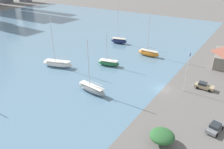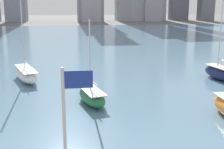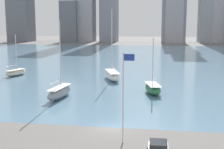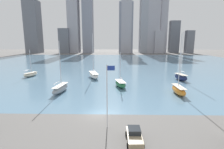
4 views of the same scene
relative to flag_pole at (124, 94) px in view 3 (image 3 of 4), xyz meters
The scene contains 7 objects.
ground_plane 7.42m from the flag_pole, 113.49° to the left, with size 500.00×500.00×0.00m, color #605E5B.
harbor_water 74.92m from the flag_pole, 91.57° to the left, with size 180.00×140.00×0.00m.
flag_pole is the anchor object (origin of this frame).
sailboat_cream 49.84m from the flag_pole, 128.57° to the left, with size 4.14×6.98×10.06m.
sailboat_green 24.81m from the flag_pole, 83.85° to the left, with size 4.02×7.29×10.15m.
sailboat_white 37.56m from the flag_pole, 100.42° to the left, with size 5.55×9.99×15.78m.
sailboat_gray 23.03m from the flag_pole, 125.56° to the left, with size 2.89×8.77×13.26m.
Camera 3 is at (5.66, -36.56, 12.87)m, focal length 50.00 mm.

